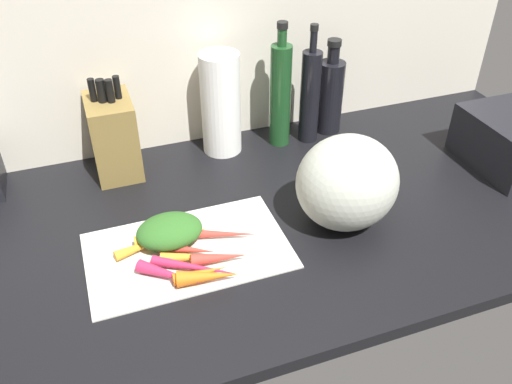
# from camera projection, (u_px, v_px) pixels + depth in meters

# --- Properties ---
(ground_plane) EXTENTS (1.70, 0.80, 0.03)m
(ground_plane) POSITION_uv_depth(u_px,v_px,m) (275.00, 214.00, 1.24)
(ground_plane) COLOR black
(wall_back) EXTENTS (1.70, 0.03, 0.60)m
(wall_back) POSITION_uv_depth(u_px,v_px,m) (222.00, 28.00, 1.35)
(wall_back) COLOR beige
(wall_back) RESTS_ON ground_plane
(cutting_board) EXTENTS (0.42, 0.26, 0.01)m
(cutting_board) POSITION_uv_depth(u_px,v_px,m) (188.00, 250.00, 1.11)
(cutting_board) COLOR beige
(cutting_board) RESTS_ON ground_plane
(carrot_0) EXTENTS (0.13, 0.06, 0.03)m
(carrot_0) POSITION_uv_depth(u_px,v_px,m) (209.00, 276.00, 1.02)
(carrot_0) COLOR orange
(carrot_0) RESTS_ON cutting_board
(carrot_1) EXTENTS (0.12, 0.08, 0.02)m
(carrot_1) POSITION_uv_depth(u_px,v_px,m) (187.00, 249.00, 1.09)
(carrot_1) COLOR red
(carrot_1) RESTS_ON cutting_board
(carrot_2) EXTENTS (0.12, 0.11, 0.03)m
(carrot_2) POSITION_uv_depth(u_px,v_px,m) (169.00, 275.00, 1.03)
(carrot_2) COLOR #B2264C
(carrot_2) RESTS_ON cutting_board
(carrot_3) EXTENTS (0.16, 0.03, 0.03)m
(carrot_3) POSITION_uv_depth(u_px,v_px,m) (173.00, 235.00, 1.12)
(carrot_3) COLOR orange
(carrot_3) RESTS_ON cutting_board
(carrot_4) EXTENTS (0.15, 0.07, 0.02)m
(carrot_4) POSITION_uv_depth(u_px,v_px,m) (224.00, 234.00, 1.13)
(carrot_4) COLOR red
(carrot_4) RESTS_ON cutting_board
(carrot_5) EXTENTS (0.16, 0.07, 0.02)m
(carrot_5) POSITION_uv_depth(u_px,v_px,m) (202.00, 257.00, 1.07)
(carrot_5) COLOR orange
(carrot_5) RESTS_ON cutting_board
(carrot_6) EXTENTS (0.16, 0.11, 0.02)m
(carrot_6) POSITION_uv_depth(u_px,v_px,m) (195.00, 267.00, 1.05)
(carrot_6) COLOR #B2264C
(carrot_6) RESTS_ON cutting_board
(carrot_7) EXTENTS (0.12, 0.05, 0.03)m
(carrot_7) POSITION_uv_depth(u_px,v_px,m) (220.00, 257.00, 1.07)
(carrot_7) COLOR red
(carrot_7) RESTS_ON cutting_board
(carrot_8) EXTENTS (0.15, 0.05, 0.02)m
(carrot_8) POSITION_uv_depth(u_px,v_px,m) (148.00, 243.00, 1.11)
(carrot_8) COLOR orange
(carrot_8) RESTS_ON cutting_board
(carrot_9) EXTENTS (0.11, 0.03, 0.02)m
(carrot_9) POSITION_uv_depth(u_px,v_px,m) (201.00, 273.00, 1.04)
(carrot_9) COLOR orange
(carrot_9) RESTS_ON cutting_board
(carrot_greens_pile) EXTENTS (0.14, 0.11, 0.06)m
(carrot_greens_pile) POSITION_uv_depth(u_px,v_px,m) (169.00, 231.00, 1.11)
(carrot_greens_pile) COLOR #2D6023
(carrot_greens_pile) RESTS_ON cutting_board
(winter_squash) EXTENTS (0.22, 0.20, 0.21)m
(winter_squash) POSITION_uv_depth(u_px,v_px,m) (347.00, 183.00, 1.13)
(winter_squash) COLOR #B2B7A8
(winter_squash) RESTS_ON ground_plane
(knife_block) EXTENTS (0.11, 0.15, 0.25)m
(knife_block) POSITION_uv_depth(u_px,v_px,m) (113.00, 136.00, 1.30)
(knife_block) COLOR olive
(knife_block) RESTS_ON ground_plane
(paper_towel_roll) EXTENTS (0.10, 0.10, 0.27)m
(paper_towel_roll) POSITION_uv_depth(u_px,v_px,m) (221.00, 104.00, 1.37)
(paper_towel_roll) COLOR white
(paper_towel_roll) RESTS_ON ground_plane
(bottle_0) EXTENTS (0.06, 0.06, 0.33)m
(bottle_0) POSITION_uv_depth(u_px,v_px,m) (280.00, 94.00, 1.39)
(bottle_0) COLOR #19421E
(bottle_0) RESTS_ON ground_plane
(bottle_1) EXTENTS (0.05, 0.05, 0.32)m
(bottle_1) POSITION_uv_depth(u_px,v_px,m) (310.00, 96.00, 1.42)
(bottle_1) COLOR black
(bottle_1) RESTS_ON ground_plane
(bottle_2) EXTENTS (0.07, 0.07, 0.26)m
(bottle_2) POSITION_uv_depth(u_px,v_px,m) (330.00, 94.00, 1.47)
(bottle_2) COLOR black
(bottle_2) RESTS_ON ground_plane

